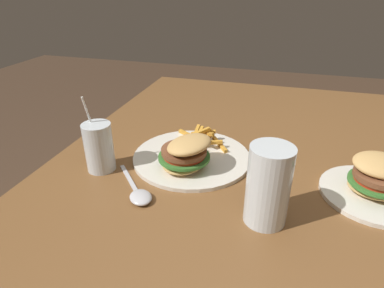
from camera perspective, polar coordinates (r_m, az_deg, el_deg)
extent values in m
cube|color=brown|center=(0.82, 13.49, -6.80)|extent=(1.53, 1.14, 0.03)
cylinder|color=brown|center=(1.68, -3.37, -2.08)|extent=(0.08, 0.08, 0.73)
cylinder|color=brown|center=(1.68, 31.02, -6.45)|extent=(0.08, 0.08, 0.73)
cylinder|color=silver|center=(0.86, 0.00, -2.32)|extent=(0.31, 0.31, 0.01)
ellipsoid|color=tan|center=(0.80, -1.35, -3.26)|extent=(0.15, 0.13, 0.02)
cylinder|color=#38752D|center=(0.80, -1.36, -2.30)|extent=(0.16, 0.16, 0.01)
cylinder|color=red|center=(0.79, -1.36, -1.83)|extent=(0.13, 0.13, 0.01)
cylinder|color=brown|center=(0.79, -1.37, -1.19)|extent=(0.14, 0.14, 0.01)
ellipsoid|color=tan|center=(0.77, -0.42, -0.06)|extent=(0.15, 0.13, 0.05)
cube|color=gold|center=(0.93, -1.24, 1.28)|extent=(0.06, 0.02, 0.02)
cube|color=gold|center=(0.91, 4.97, -0.04)|extent=(0.08, 0.06, 0.01)
cube|color=gold|center=(0.90, 1.07, 1.87)|extent=(0.06, 0.06, 0.02)
cube|color=gold|center=(0.90, 1.82, 1.29)|extent=(0.04, 0.05, 0.01)
cube|color=gold|center=(0.88, -0.84, -0.04)|extent=(0.03, 0.07, 0.01)
cube|color=gold|center=(0.88, 0.21, 0.24)|extent=(0.06, 0.06, 0.01)
cube|color=gold|center=(0.89, 1.85, 1.06)|extent=(0.04, 0.05, 0.02)
cube|color=gold|center=(0.89, 3.19, 0.22)|extent=(0.02, 0.07, 0.02)
cube|color=gold|center=(0.91, 0.94, 0.39)|extent=(0.08, 0.04, 0.02)
cube|color=gold|center=(0.96, -0.67, 1.68)|extent=(0.05, 0.07, 0.01)
cube|color=gold|center=(0.94, 1.79, 1.69)|extent=(0.06, 0.03, 0.01)
cube|color=gold|center=(0.90, 0.63, 1.75)|extent=(0.08, 0.01, 0.03)
cube|color=gold|center=(0.87, 0.29, -0.40)|extent=(0.01, 0.06, 0.02)
cube|color=gold|center=(0.90, 1.15, 1.55)|extent=(0.08, 0.01, 0.03)
cube|color=gold|center=(0.93, 1.89, 1.80)|extent=(0.05, 0.08, 0.03)
cube|color=gold|center=(0.93, 1.76, 1.81)|extent=(0.04, 0.08, 0.02)
cube|color=gold|center=(0.90, 1.27, 0.37)|extent=(0.06, 0.03, 0.03)
cube|color=gold|center=(0.91, 1.49, 1.38)|extent=(0.07, 0.05, 0.03)
cylinder|color=silver|center=(0.63, 13.45, -7.21)|extent=(0.08, 0.08, 0.16)
cylinder|color=#C67F23|center=(0.64, 13.33, -8.16)|extent=(0.07, 0.07, 0.14)
cylinder|color=silver|center=(0.82, -16.16, -0.54)|extent=(0.07, 0.07, 0.12)
cylinder|color=orange|center=(0.83, -16.05, -1.33)|extent=(0.06, 0.06, 0.10)
cylinder|color=white|center=(0.82, -16.94, 2.04)|extent=(0.03, 0.03, 0.19)
ellipsoid|color=silver|center=(0.72, -9.05, -9.35)|extent=(0.08, 0.07, 0.02)
cube|color=silver|center=(0.79, -11.04, -6.12)|extent=(0.11, 0.10, 0.00)
cylinder|color=silver|center=(0.83, 29.53, -7.73)|extent=(0.23, 0.23, 0.01)
ellipsoid|color=tan|center=(0.82, 29.80, -6.78)|extent=(0.10, 0.12, 0.02)
cylinder|color=#38752D|center=(0.81, 30.04, -5.89)|extent=(0.12, 0.12, 0.01)
cylinder|color=red|center=(0.81, 30.17, -5.44)|extent=(0.10, 0.10, 0.01)
cylinder|color=brown|center=(0.80, 30.33, -4.84)|extent=(0.11, 0.11, 0.01)
ellipsoid|color=tan|center=(0.81, 30.52, -3.05)|extent=(0.10, 0.12, 0.04)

